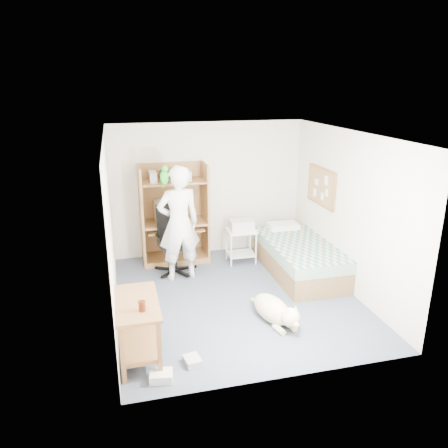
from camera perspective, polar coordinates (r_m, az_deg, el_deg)
name	(u,v)px	position (r m, az deg, el deg)	size (l,w,h in m)	color
floor	(236,297)	(6.88, 1.61, -9.50)	(4.00, 4.00, 0.00)	#414958
wall_back	(208,189)	(8.26, -2.07, 4.57)	(3.60, 0.02, 2.50)	white
wall_right	(348,212)	(7.08, 15.88, 1.53)	(0.02, 4.00, 2.50)	white
wall_left	(111,230)	(6.17, -14.59, -0.80)	(0.02, 4.00, 2.50)	white
ceiling	(238,134)	(6.13, 1.82, 11.66)	(3.60, 4.00, 0.02)	white
computer_hutch	(174,218)	(8.02, -6.54, 0.84)	(1.20, 0.63, 1.80)	brown
bed	(299,257)	(7.69, 9.76, -4.30)	(1.02, 2.02, 0.66)	brown
side_desk	(138,321)	(5.39, -11.18, -12.32)	(0.50, 1.00, 0.75)	brown
corkboard	(321,187)	(7.78, 12.59, 4.79)	(0.04, 0.94, 0.66)	olive
office_chair	(174,249)	(7.66, -6.58, -3.21)	(0.66, 0.66, 1.17)	black
person	(179,224)	(7.19, -5.93, 0.05)	(0.71, 0.46, 1.94)	white
parrot	(164,176)	(6.97, -7.78, 6.24)	(0.14, 0.25, 0.39)	#14901C
dog	(275,310)	(6.18, 6.63, -11.11)	(0.53, 1.10, 0.42)	beige
printer_cart	(241,240)	(7.99, 2.25, -2.17)	(0.53, 0.43, 0.63)	white
printer	(241,225)	(7.89, 2.28, -0.11)	(0.42, 0.32, 0.18)	beige
crt_monitor	(166,211)	(7.97, -7.58, 1.71)	(0.41, 0.44, 0.37)	beige
keyboard	(174,228)	(7.91, -6.55, -0.55)	(0.45, 0.16, 0.03)	beige
pencil_cup	(193,218)	(7.98, -4.09, 0.83)	(0.08, 0.08, 0.12)	gold
drink_glass	(142,306)	(5.03, -10.66, -10.49)	(0.08, 0.08, 0.12)	#43170A
floor_box_a	(161,376)	(5.22, -8.21, -19.07)	(0.25, 0.20, 0.10)	white
floor_box_b	(192,361)	(5.43, -4.16, -17.38)	(0.18, 0.22, 0.08)	#B3B4AE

